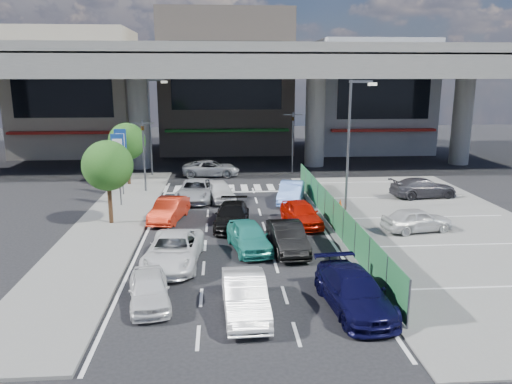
{
  "coord_description": "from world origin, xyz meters",
  "views": [
    {
      "loc": [
        -0.8,
        -23.65,
        8.22
      ],
      "look_at": [
        1.21,
        3.77,
        1.81
      ],
      "focal_mm": 35.0,
      "sensor_mm": 36.0,
      "label": 1
    }
  ],
  "objects": [
    {
      "name": "sedan_white_mid_left",
      "position": [
        -2.93,
        -2.5,
        0.69
      ],
      "size": [
        2.66,
        5.13,
        1.38
      ],
      "primitive_type": "imported",
      "rotation": [
        0.0,
        0.0,
        -0.08
      ],
      "color": "white",
      "rests_on": "ground"
    },
    {
      "name": "expressway",
      "position": [
        0.0,
        22.0,
        8.76
      ],
      "size": [
        64.0,
        14.0,
        10.75
      ],
      "color": "slate",
      "rests_on": "ground"
    },
    {
      "name": "tree_near",
      "position": [
        -7.0,
        4.0,
        3.39
      ],
      "size": [
        2.8,
        2.8,
        4.8
      ],
      "color": "#382314",
      "rests_on": "ground"
    },
    {
      "name": "hatch_white_back_mid",
      "position": [
        -0.0,
        -7.45,
        0.69
      ],
      "size": [
        1.63,
        4.24,
        1.38
      ],
      "primitive_type": "imported",
      "rotation": [
        0.0,
        0.0,
        0.04
      ],
      "color": "white",
      "rests_on": "ground"
    },
    {
      "name": "taxi_orange_right",
      "position": [
        3.71,
        3.1,
        0.69
      ],
      "size": [
        2.23,
        4.25,
        1.38
      ],
      "primitive_type": "imported",
      "rotation": [
        0.0,
        0.0,
        0.15
      ],
      "color": "#BA1002",
      "rests_on": "ground"
    },
    {
      "name": "sedan_white_front_mid",
      "position": [
        -0.87,
        9.23,
        0.67
      ],
      "size": [
        2.45,
        4.22,
        1.35
      ],
      "primitive_type": "imported",
      "rotation": [
        0.0,
        0.0,
        0.23
      ],
      "color": "silver",
      "rests_on": "ground"
    },
    {
      "name": "parking_lot",
      "position": [
        11.0,
        2.0,
        0.03
      ],
      "size": [
        12.0,
        28.0,
        0.06
      ],
      "primitive_type": "cube",
      "color": "slate",
      "rests_on": "ground"
    },
    {
      "name": "building_west",
      "position": [
        -16.0,
        31.97,
        6.49
      ],
      "size": [
        12.0,
        10.9,
        13.0
      ],
      "color": "#9F9380",
      "rests_on": "ground"
    },
    {
      "name": "traffic_light_right",
      "position": [
        5.5,
        19.0,
        3.94
      ],
      "size": [
        1.6,
        1.24,
        5.2
      ],
      "color": "#595B60",
      "rests_on": "ground"
    },
    {
      "name": "taxi_teal_mid",
      "position": [
        0.53,
        -0.79,
        0.69
      ],
      "size": [
        2.36,
        4.28,
        1.38
      ],
      "primitive_type": "imported",
      "rotation": [
        0.0,
        0.0,
        0.19
      ],
      "color": "teal",
      "rests_on": "ground"
    },
    {
      "name": "traffic_light_left",
      "position": [
        -6.2,
        12.0,
        3.94
      ],
      "size": [
        1.6,
        1.24,
        5.2
      ],
      "color": "#595B60",
      "rests_on": "ground"
    },
    {
      "name": "taxi_orange_left",
      "position": [
        -3.79,
        4.55,
        0.67
      ],
      "size": [
        2.23,
        4.27,
        1.34
      ],
      "primitive_type": "imported",
      "rotation": [
        0.0,
        0.0,
        -0.21
      ],
      "color": "red",
      "rests_on": "ground"
    },
    {
      "name": "street_lamp_left",
      "position": [
        -6.33,
        18.0,
        4.77
      ],
      "size": [
        1.65,
        0.22,
        8.0
      ],
      "color": "#595B60",
      "rests_on": "ground"
    },
    {
      "name": "hatch_black_mid_right",
      "position": [
        2.36,
        -1.11,
        0.69
      ],
      "size": [
        1.72,
        4.27,
        1.38
      ],
      "primitive_type": "imported",
      "rotation": [
        0.0,
        0.0,
        0.06
      ],
      "color": "black",
      "rests_on": "ground"
    },
    {
      "name": "minivan_navy_back",
      "position": [
        3.92,
        -7.37,
        0.69
      ],
      "size": [
        2.43,
        4.93,
        1.38
      ],
      "primitive_type": "imported",
      "rotation": [
        0.0,
        0.0,
        0.11
      ],
      "color": "black",
      "rests_on": "ground"
    },
    {
      "name": "building_east",
      "position": [
        16.0,
        31.97,
        5.99
      ],
      "size": [
        12.0,
        10.9,
        12.0
      ],
      "color": "gray",
      "rests_on": "ground"
    },
    {
      "name": "street_lamp_right",
      "position": [
        7.17,
        6.0,
        4.77
      ],
      "size": [
        1.65,
        0.22,
        8.0
      ],
      "color": "#595B60",
      "rests_on": "ground"
    },
    {
      "name": "wagon_silver_front_left",
      "position": [
        -2.46,
        9.39,
        0.69
      ],
      "size": [
        2.79,
        5.17,
        1.38
      ],
      "primitive_type": "imported",
      "rotation": [
        0.0,
        0.0,
        -0.1
      ],
      "color": "#A2A5AA",
      "rests_on": "ground"
    },
    {
      "name": "tree_far",
      "position": [
        -7.8,
        14.5,
        3.39
      ],
      "size": [
        2.8,
        2.8,
        4.8
      ],
      "color": "#382314",
      "rests_on": "ground"
    },
    {
      "name": "sidewalk_left",
      "position": [
        -7.0,
        4.0,
        0.06
      ],
      "size": [
        4.0,
        30.0,
        0.12
      ],
      "primitive_type": "cube",
      "color": "slate",
      "rests_on": "ground"
    },
    {
      "name": "signboard_far",
      "position": [
        -7.6,
        10.99,
        3.06
      ],
      "size": [
        0.8,
        0.14,
        4.7
      ],
      "color": "#595B60",
      "rests_on": "ground"
    },
    {
      "name": "kei_truck_front_right",
      "position": [
        3.88,
        8.31,
        0.69
      ],
      "size": [
        2.44,
        4.42,
        1.38
      ],
      "primitive_type": "imported",
      "rotation": [
        0.0,
        0.0,
        -0.25
      ],
      "color": "#6D9BF4",
      "rests_on": "ground"
    },
    {
      "name": "traffic_cone",
      "position": [
        6.62,
        5.89,
        0.43
      ],
      "size": [
        0.5,
        0.5,
        0.74
      ],
      "primitive_type": "cone",
      "rotation": [
        0.0,
        0.0,
        -0.4
      ],
      "color": "#E14E0C",
      "rests_on": "parking_lot"
    },
    {
      "name": "parked_sedan_dgrey",
      "position": [
        13.14,
        8.9,
        0.72
      ],
      "size": [
        4.76,
        2.36,
        1.33
      ],
      "primitive_type": "imported",
      "rotation": [
        0.0,
        0.0,
        1.68
      ],
      "color": "#343339",
      "rests_on": "parking_lot"
    },
    {
      "name": "ground",
      "position": [
        0.0,
        0.0,
        0.0
      ],
      "size": [
        120.0,
        120.0,
        0.0
      ],
      "primitive_type": "plane",
      "color": "black",
      "rests_on": "ground"
    },
    {
      "name": "van_white_back_left",
      "position": [
        -3.47,
        -6.43,
        0.61
      ],
      "size": [
        2.02,
        3.76,
        1.22
      ],
      "primitive_type": "imported",
      "rotation": [
        0.0,
        0.0,
        0.17
      ],
      "color": "silver",
      "rests_on": "ground"
    },
    {
      "name": "parked_sedan_white",
      "position": [
        9.69,
        1.36,
        0.7
      ],
      "size": [
        3.99,
        2.17,
        1.29
      ],
      "primitive_type": "imported",
      "rotation": [
        0.0,
        0.0,
        1.75
      ],
      "color": "silver",
      "rests_on": "parking_lot"
    },
    {
      "name": "building_center",
      "position": [
        0.0,
        32.97,
        7.49
      ],
      "size": [
        14.0,
        10.9,
        15.0
      ],
      "color": "gray",
      "rests_on": "ground"
    },
    {
      "name": "signboard_near",
      "position": [
        -7.2,
        7.99,
        3.06
      ],
      "size": [
        0.8,
        0.14,
        4.7
      ],
      "color": "#595B60",
      "rests_on": "ground"
    },
    {
      "name": "sedan_black_mid",
      "position": [
        -0.18,
        3.06,
        0.65
      ],
      "size": [
        2.23,
        4.65,
        1.31
      ],
      "primitive_type": "imported",
      "rotation": [
        0.0,
        0.0,
        -0.09
      ],
      "color": "black",
      "rests_on": "ground"
    },
    {
      "name": "crossing_wagon_silver",
      "position": [
        -1.57,
        17.7,
        0.66
      ],
      "size": [
        4.79,
        2.27,
        1.32
      ],
      "primitive_type": "imported",
      "rotation": [
        0.0,
        0.0,
        1.56
      ],
      "color": "#A4A6AC",
      "rests_on": "ground"
    },
    {
      "name": "fence_run",
      "position": [
        5.3,
        1.0,
        0.9
      ],
      "size": [
        0.16,
        22.0,
        1.8
      ],
      "primitive_type": null,
      "color": "#205F35",
      "rests_on": "ground"
    }
  ]
}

